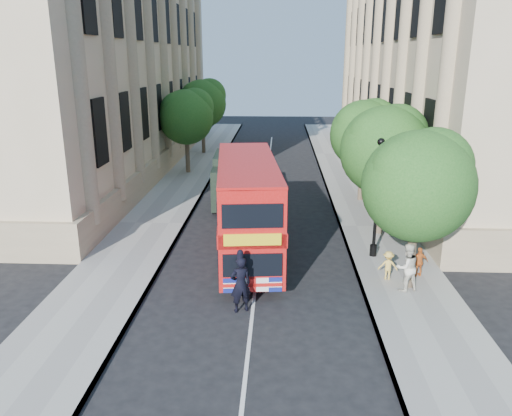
# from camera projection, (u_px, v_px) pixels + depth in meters

# --- Properties ---
(ground) EXTENTS (120.00, 120.00, 0.00)m
(ground) POSITION_uv_depth(u_px,v_px,m) (251.00, 326.00, 16.32)
(ground) COLOR black
(ground) RESTS_ON ground
(pavement_right) EXTENTS (3.50, 80.00, 0.12)m
(pavement_right) POSITION_uv_depth(u_px,v_px,m) (374.00, 227.00, 25.60)
(pavement_right) COLOR gray
(pavement_right) RESTS_ON ground
(pavement_left) EXTENTS (3.50, 80.00, 0.12)m
(pavement_left) POSITION_uv_depth(u_px,v_px,m) (152.00, 224.00, 26.12)
(pavement_left) COLOR gray
(pavement_left) RESTS_ON ground
(building_right) EXTENTS (12.00, 38.00, 18.00)m
(building_right) POSITION_uv_depth(u_px,v_px,m) (460.00, 49.00, 36.01)
(building_right) COLOR tan
(building_right) RESTS_ON ground
(building_left) EXTENTS (12.00, 38.00, 18.00)m
(building_left) POSITION_uv_depth(u_px,v_px,m) (85.00, 49.00, 37.27)
(building_left) COLOR tan
(building_left) RESTS_ON ground
(tree_right_near) EXTENTS (4.00, 4.00, 6.08)m
(tree_right_near) POSITION_uv_depth(u_px,v_px,m) (419.00, 180.00, 17.72)
(tree_right_near) COLOR #473828
(tree_right_near) RESTS_ON ground
(tree_right_mid) EXTENTS (4.20, 4.20, 6.37)m
(tree_right_mid) POSITION_uv_depth(u_px,v_px,m) (386.00, 146.00, 23.40)
(tree_right_mid) COLOR #473828
(tree_right_mid) RESTS_ON ground
(tree_right_far) EXTENTS (4.00, 4.00, 6.15)m
(tree_right_far) POSITION_uv_depth(u_px,v_px,m) (365.00, 130.00, 29.17)
(tree_right_far) COLOR #473828
(tree_right_far) RESTS_ON ground
(tree_left_far) EXTENTS (4.00, 4.00, 6.30)m
(tree_left_far) POSITION_uv_depth(u_px,v_px,m) (187.00, 114.00, 36.36)
(tree_left_far) COLOR #473828
(tree_left_far) RESTS_ON ground
(tree_left_back) EXTENTS (4.20, 4.20, 6.65)m
(tree_left_back) POSITION_uv_depth(u_px,v_px,m) (203.00, 101.00, 43.93)
(tree_left_back) COLOR #473828
(tree_left_back) RESTS_ON ground
(lamp_post) EXTENTS (0.32, 0.32, 5.16)m
(lamp_post) POSITION_uv_depth(u_px,v_px,m) (377.00, 203.00, 21.10)
(lamp_post) COLOR black
(lamp_post) RESTS_ON pavement_right
(double_decker_bus) EXTENTS (3.30, 9.24, 4.18)m
(double_decker_bus) POSITION_uv_depth(u_px,v_px,m) (247.00, 205.00, 21.49)
(double_decker_bus) COLOR #B70F0C
(double_decker_bus) RESTS_ON ground
(box_van) EXTENTS (2.34, 5.29, 2.98)m
(box_van) POSITION_uv_depth(u_px,v_px,m) (233.00, 181.00, 29.18)
(box_van) COLOR black
(box_van) RESTS_ON ground
(police_constable) EXTENTS (0.86, 0.72, 2.01)m
(police_constable) POSITION_uv_depth(u_px,v_px,m) (241.00, 284.00, 17.00)
(police_constable) COLOR black
(police_constable) RESTS_ON ground
(woman_pedestrian) EXTENTS (1.08, 0.95, 1.84)m
(woman_pedestrian) POSITION_uv_depth(u_px,v_px,m) (407.00, 267.00, 18.31)
(woman_pedestrian) COLOR beige
(woman_pedestrian) RESTS_ON pavement_right
(child_a) EXTENTS (0.74, 0.42, 1.19)m
(child_a) POSITION_uv_depth(u_px,v_px,m) (419.00, 262.00, 19.61)
(child_a) COLOR orange
(child_a) RESTS_ON pavement_right
(child_b) EXTENTS (0.77, 0.48, 1.15)m
(child_b) POSITION_uv_depth(u_px,v_px,m) (388.00, 265.00, 19.34)
(child_b) COLOR #E5BC4E
(child_b) RESTS_ON pavement_right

